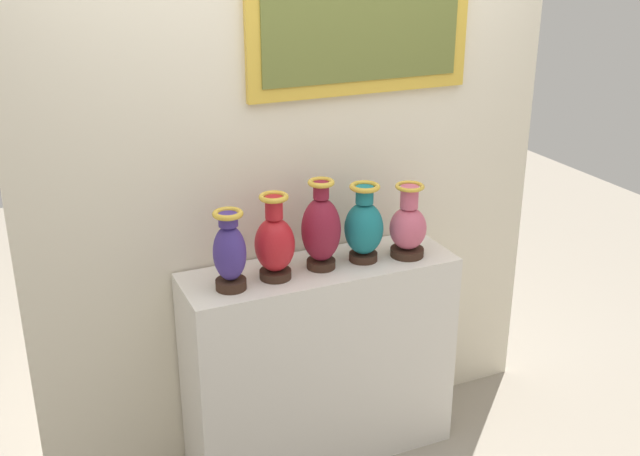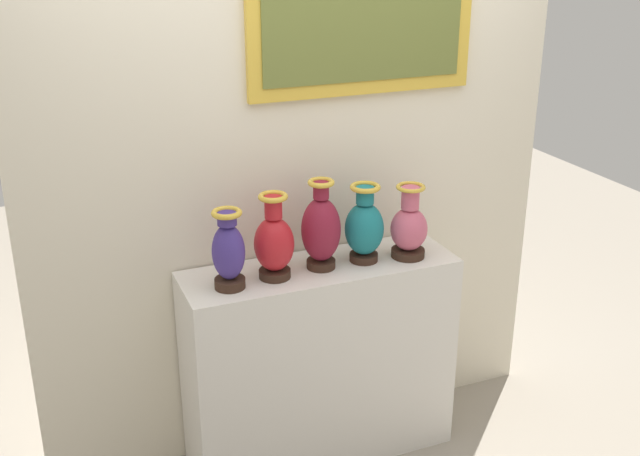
# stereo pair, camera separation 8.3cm
# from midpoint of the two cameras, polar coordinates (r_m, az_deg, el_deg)

# --- Properties ---
(ground_plane) EXTENTS (8.48, 8.48, 0.00)m
(ground_plane) POSITION_cam_midpoint_polar(r_m,az_deg,el_deg) (3.93, -0.63, -15.80)
(ground_plane) COLOR gray
(display_shelf) EXTENTS (1.23, 0.38, 0.97)m
(display_shelf) POSITION_cam_midpoint_polar(r_m,az_deg,el_deg) (3.66, -0.66, -9.76)
(display_shelf) COLOR silver
(display_shelf) RESTS_ON ground_plane
(back_wall) EXTENTS (2.48, 0.14, 3.19)m
(back_wall) POSITION_cam_midpoint_polar(r_m,az_deg,el_deg) (3.44, -2.26, 8.55)
(back_wall) COLOR beige
(back_wall) RESTS_ON ground_plane
(vase_indigo) EXTENTS (0.14, 0.14, 0.34)m
(vase_indigo) POSITION_cam_midpoint_polar(r_m,az_deg,el_deg) (3.19, -7.36, -1.78)
(vase_indigo) COLOR #382319
(vase_indigo) RESTS_ON display_shelf
(vase_crimson) EXTENTS (0.17, 0.17, 0.38)m
(vase_crimson) POSITION_cam_midpoint_polar(r_m,az_deg,el_deg) (3.27, -4.05, -1.09)
(vase_crimson) COLOR #382319
(vase_crimson) RESTS_ON display_shelf
(vase_burgundy) EXTENTS (0.17, 0.17, 0.40)m
(vase_burgundy) POSITION_cam_midpoint_polar(r_m,az_deg,el_deg) (3.35, -0.70, -0.09)
(vase_burgundy) COLOR #382319
(vase_burgundy) RESTS_ON display_shelf
(vase_teal) EXTENTS (0.17, 0.17, 0.36)m
(vase_teal) POSITION_cam_midpoint_polar(r_m,az_deg,el_deg) (3.43, 2.54, 0.11)
(vase_teal) COLOR #382319
(vase_teal) RESTS_ON display_shelf
(vase_rose) EXTENTS (0.17, 0.17, 0.34)m
(vase_rose) POSITION_cam_midpoint_polar(r_m,az_deg,el_deg) (3.50, 5.78, 0.11)
(vase_rose) COLOR #382319
(vase_rose) RESTS_ON display_shelf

